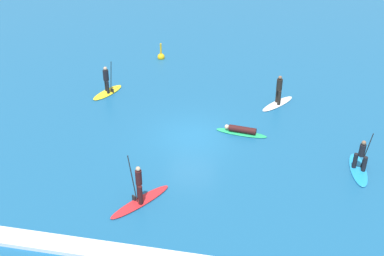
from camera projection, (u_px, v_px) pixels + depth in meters
ground_plane at (192, 136)px, 26.64m from camera, size 120.00×120.00×0.00m
surfer_on_yellow_board at (107, 86)px, 30.69m from camera, size 1.63×2.54×2.16m
surfer_on_green_board at (241, 131)px, 26.76m from camera, size 2.81×0.90×0.44m
surfer_on_blue_board at (359, 164)px, 23.79m from camera, size 0.95×2.80×2.02m
surfer_on_red_board at (140, 195)px, 21.71m from camera, size 2.32×3.01×2.34m
surfer_on_white_board at (278, 96)px, 29.41m from camera, size 2.05×2.52×1.85m
marker_buoy at (161, 56)px, 35.44m from camera, size 0.51×0.51×1.27m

